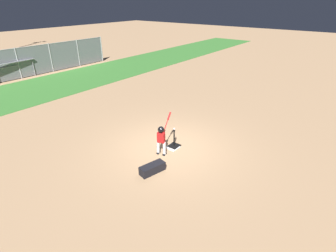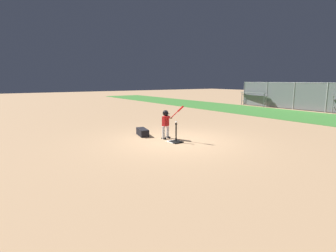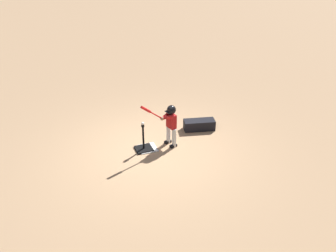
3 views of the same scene
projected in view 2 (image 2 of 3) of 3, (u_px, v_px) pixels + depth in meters
name	position (u px, v px, depth m)	size (l,w,h in m)	color
ground_plane	(175.00, 141.00, 9.62)	(90.00, 90.00, 0.00)	tan
grass_outfield_strip	(320.00, 118.00, 15.49)	(56.00, 5.14, 0.02)	#3D7F33
home_plate	(174.00, 142.00, 9.49)	(0.44, 0.44, 0.02)	white
batting_tee	(176.00, 140.00, 9.39)	(0.41, 0.37, 0.70)	black
batter_child	(166.00, 121.00, 9.86)	(0.94, 0.42, 1.32)	silver
baseball	(176.00, 122.00, 9.28)	(0.07, 0.07, 0.07)	white
bleachers_center	(261.00, 99.00, 23.23)	(3.00, 2.56, 1.20)	gray
equipment_bag	(142.00, 132.00, 10.55)	(0.84, 0.32, 0.28)	black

